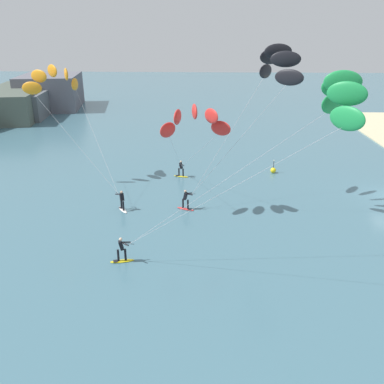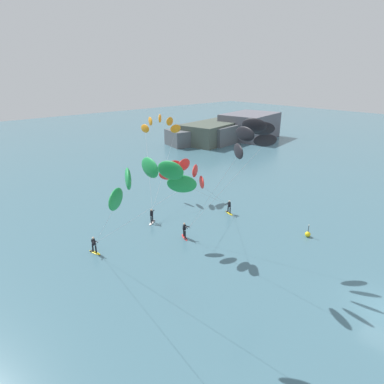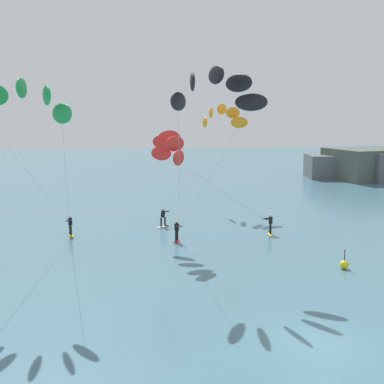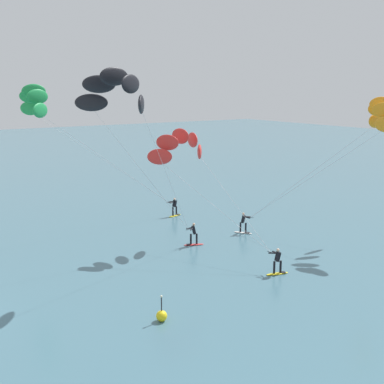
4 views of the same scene
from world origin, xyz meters
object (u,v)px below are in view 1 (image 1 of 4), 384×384
Objects in this scene: kitesurfer_far_out at (56,83)px; kitesurfer_nearshore at (194,123)px; kitesurfer_mid_water at (274,68)px; kitesurfer_downwind at (330,105)px; marker_buoy at (273,170)px.

kitesurfer_nearshore is at bearing -117.12° from kitesurfer_far_out.
kitesurfer_mid_water is 11.01m from kitesurfer_downwind.
kitesurfer_nearshore is 14.21m from marker_buoy.
marker_buoy is (3.39, -20.23, -8.89)m from kitesurfer_far_out.
kitesurfer_far_out is (6.42, 12.53, 2.09)m from kitesurfer_nearshore.
kitesurfer_downwind is at bearing -142.44° from kitesurfer_nearshore.
kitesurfer_mid_water is 9.15× the size of marker_buoy.
kitesurfer_nearshore is 0.93× the size of kitesurfer_far_out.
kitesurfer_downwind is (-9.23, -7.10, 2.95)m from kitesurfer_nearshore.
marker_buoy is (9.81, -7.70, -6.80)m from kitesurfer_nearshore.
marker_buoy is at bearing -80.48° from kitesurfer_far_out.
kitesurfer_far_out reaches higher than kitesurfer_nearshore.
kitesurfer_mid_water is 0.93× the size of kitesurfer_downwind.
kitesurfer_nearshore is 0.80× the size of kitesurfer_mid_water.
kitesurfer_downwind is (-15.65, -19.63, 0.86)m from kitesurfer_far_out.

